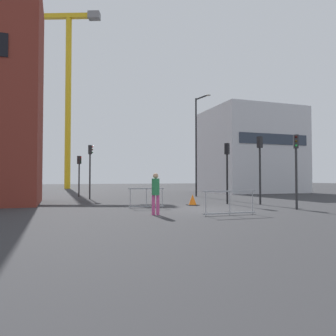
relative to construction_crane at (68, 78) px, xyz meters
The scene contains 13 objects.
ground 41.16m from the construction_crane, 81.11° to the right, with size 160.00×160.00×0.00m, color #333335.
office_block 30.70m from the construction_crane, 44.33° to the right, with size 9.88×9.06×9.56m.
construction_crane is the anchor object (origin of this frame).
streetlamp_tall 30.64m from the construction_crane, 68.15° to the right, with size 0.64×1.99×8.77m.
traffic_light_corner 27.47m from the construction_crane, 88.65° to the right, with size 0.37×0.37×3.56m.
traffic_light_far 42.53m from the construction_crane, 74.84° to the right, with size 0.36×0.38×3.85m.
traffic_light_crosswalk 30.32m from the construction_crane, 87.53° to the right, with size 0.38×0.27×4.17m.
traffic_light_median 38.22m from the construction_crane, 75.41° to the right, with size 0.38×0.36×3.81m.
traffic_light_near 39.49m from the construction_crane, 73.25° to the right, with size 0.39×0.30×4.18m.
pedestrian_walking 41.90m from the construction_crane, 85.72° to the right, with size 0.34×0.34×1.83m.
safety_barrier_rear 43.46m from the construction_crane, 81.56° to the right, with size 2.56×0.08×1.08m.
safety_barrier_front 39.16m from the construction_crane, 84.58° to the right, with size 1.92×0.32×1.08m.
traffic_cone_on_verge 38.82m from the construction_crane, 79.36° to the right, with size 0.63×0.63×0.64m.
Camera 1 is at (-6.90, -15.05, 1.60)m, focal length 34.23 mm.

